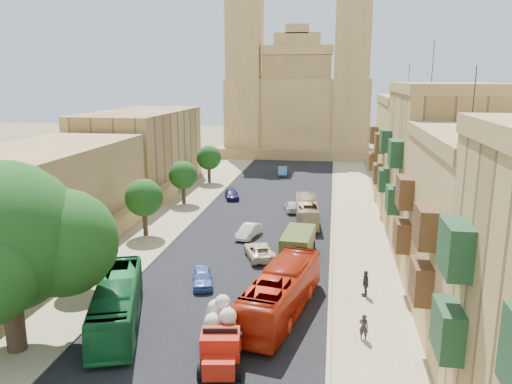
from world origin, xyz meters
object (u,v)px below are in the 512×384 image
(street_tree_c, at_px, (183,175))
(street_tree_d, at_px, (209,158))
(ficus_tree, at_px, (7,242))
(olive_pickup, at_px, (298,245))
(car_white_b, at_px, (292,206))
(pedestrian_c, at_px, (365,283))
(church, at_px, (299,103))
(bus_green_north, at_px, (117,303))
(car_white_a, at_px, (249,231))
(bus_red_east, at_px, (281,292))
(car_dkblue, at_px, (232,195))
(car_blue_b, at_px, (283,171))
(street_tree_a, at_px, (79,245))
(car_blue_a, at_px, (202,277))
(car_cream, at_px, (259,251))
(street_tree_b, at_px, (144,198))
(red_truck, at_px, (222,333))
(bus_cream_east, at_px, (307,211))
(pedestrian_a, at_px, (364,327))

(street_tree_c, relative_size, street_tree_d, 0.96)
(ficus_tree, relative_size, olive_pickup, 1.94)
(car_white_b, height_order, pedestrian_c, pedestrian_c)
(church, distance_m, pedestrian_c, 66.12)
(bus_green_north, distance_m, car_white_a, 18.07)
(bus_red_east, distance_m, car_dkblue, 30.29)
(olive_pickup, bearing_deg, car_blue_b, 97.94)
(car_white_b, bearing_deg, car_white_a, 59.08)
(ficus_tree, distance_m, car_white_a, 23.29)
(street_tree_a, distance_m, car_blue_a, 8.68)
(church, xyz_separation_m, car_cream, (1.25, -58.88, -8.91))
(church, relative_size, ficus_tree, 3.54)
(church, height_order, street_tree_a, church)
(car_white_a, bearing_deg, street_tree_d, 124.97)
(car_blue_a, bearing_deg, church, 72.20)
(car_white_b, bearing_deg, car_dkblue, -44.57)
(pedestrian_c, bearing_deg, bus_green_north, -77.98)
(olive_pickup, relative_size, car_blue_a, 1.52)
(car_white_b, bearing_deg, street_tree_b, 26.55)
(ficus_tree, distance_m, pedestrian_c, 21.68)
(street_tree_a, distance_m, car_blue_b, 43.97)
(street_tree_a, relative_size, red_truck, 0.83)
(church, height_order, car_cream, church)
(pedestrian_c, bearing_deg, car_dkblue, -161.93)
(street_tree_a, xyz_separation_m, car_white_b, (12.59, 22.44, -2.51))
(red_truck, height_order, olive_pickup, red_truck)
(street_tree_b, xyz_separation_m, pedestrian_c, (19.28, -10.29, -2.65))
(bus_green_north, bearing_deg, olive_pickup, 35.20)
(car_dkblue, bearing_deg, street_tree_d, 102.18)
(bus_green_north, bearing_deg, church, 67.26)
(street_tree_a, height_order, bus_cream_east, street_tree_a)
(bus_green_north, bearing_deg, street_tree_b, 87.33)
(street_tree_b, distance_m, red_truck, 22.38)
(car_white_b, distance_m, car_blue_b, 20.65)
(street_tree_c, relative_size, car_blue_a, 1.44)
(car_blue_b, height_order, pedestrian_c, pedestrian_c)
(street_tree_c, bearing_deg, red_truck, -69.65)
(car_white_b, xyz_separation_m, pedestrian_a, (6.29, -26.50, 0.16))
(red_truck, xyz_separation_m, bus_green_north, (-6.83, 2.50, 0.01))
(red_truck, distance_m, pedestrian_a, 7.97)
(car_white_b, xyz_separation_m, pedestrian_c, (6.69, -20.73, 0.31))
(church, height_order, street_tree_b, church)
(car_blue_b, bearing_deg, car_cream, -92.72)
(olive_pickup, relative_size, pedestrian_a, 3.51)
(church, xyz_separation_m, street_tree_b, (-10.00, -54.61, -5.97))
(street_tree_b, bearing_deg, church, 79.62)
(bus_green_north, relative_size, car_dkblue, 2.66)
(car_white_a, height_order, car_dkblue, car_white_a)
(car_white_a, xyz_separation_m, pedestrian_a, (9.37, -16.88, 0.15))
(ficus_tree, xyz_separation_m, pedestrian_a, (18.28, 3.94, -5.31))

